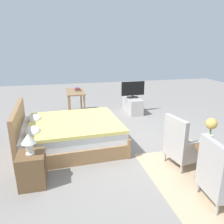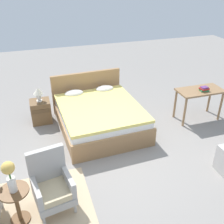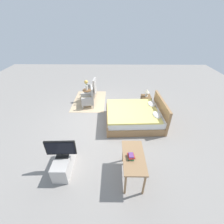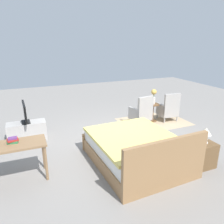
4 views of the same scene
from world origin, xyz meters
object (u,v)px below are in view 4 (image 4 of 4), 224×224
(table_lamp, at_px, (206,133))
(book_stack, at_px, (13,140))
(bed, at_px, (137,150))
(side_table, at_px, (153,110))
(nightstand, at_px, (203,154))
(tv_flatscreen, at_px, (25,113))
(armchair_by_window_right, at_px, (141,113))
(vanity_desk, at_px, (16,149))
(flower_vase, at_px, (154,95))
(armchair_by_window_left, at_px, (168,109))
(tv_stand, at_px, (27,131))

(table_lamp, bearing_deg, book_stack, -16.14)
(bed, bearing_deg, table_lamp, 152.76)
(bed, distance_m, side_table, 2.69)
(nightstand, xyz_separation_m, book_stack, (3.53, -1.02, 0.52))
(table_lamp, height_order, tv_flatscreen, tv_flatscreen)
(tv_flatscreen, bearing_deg, nightstand, 140.18)
(armchair_by_window_right, distance_m, vanity_desk, 3.86)
(flower_vase, distance_m, table_lamp, 2.74)
(armchair_by_window_left, height_order, tv_flatscreen, tv_flatscreen)
(bed, bearing_deg, side_table, -129.63)
(flower_vase, bearing_deg, side_table, 180.00)
(armchair_by_window_left, relative_size, side_table, 1.60)
(flower_vase, bearing_deg, tv_flatscreen, -0.84)
(bed, distance_m, vanity_desk, 2.34)
(armchair_by_window_right, relative_size, tv_flatscreen, 1.22)
(bed, xyz_separation_m, armchair_by_window_right, (-1.22, -1.93, 0.08))
(bed, height_order, side_table, bed)
(book_stack, bearing_deg, tv_flatscreen, -98.18)
(armchair_by_window_left, height_order, flower_vase, flower_vase)
(tv_flatscreen, bearing_deg, book_stack, 81.82)
(armchair_by_window_right, distance_m, nightstand, 2.55)
(armchair_by_window_right, xyz_separation_m, tv_flatscreen, (3.30, -0.20, 0.37))
(flower_vase, height_order, vanity_desk, flower_vase)
(table_lamp, xyz_separation_m, tv_stand, (3.28, -2.74, -0.50))
(bed, xyz_separation_m, tv_flatscreen, (2.09, -2.12, 0.45))
(bed, distance_m, tv_stand, 2.98)
(table_lamp, relative_size, tv_stand, 0.34)
(book_stack, bearing_deg, nightstand, 163.87)
(nightstand, height_order, vanity_desk, vanity_desk)
(tv_flatscreen, height_order, vanity_desk, tv_flatscreen)
(side_table, bearing_deg, book_stack, 22.33)
(armchair_by_window_left, relative_size, book_stack, 4.47)
(armchair_by_window_left, distance_m, flower_vase, 0.71)
(armchair_by_window_right, xyz_separation_m, tv_stand, (3.30, -0.20, -0.14))
(side_table, height_order, book_stack, book_stack)
(nightstand, bearing_deg, side_table, -100.83)
(armchair_by_window_left, xyz_separation_m, tv_stand, (4.30, -0.20, -0.14))
(tv_stand, xyz_separation_m, tv_flatscreen, (0.00, 0.00, 0.51))
(tv_stand, bearing_deg, table_lamp, 140.16)
(armchair_by_window_left, bearing_deg, vanity_desk, 19.46)
(table_lamp, xyz_separation_m, vanity_desk, (3.49, -0.95, -0.11))
(armchair_by_window_right, xyz_separation_m, flower_vase, (-0.50, -0.14, 0.48))
(armchair_by_window_left, relative_size, tv_stand, 0.96)
(armchair_by_window_left, xyz_separation_m, armchair_by_window_right, (1.00, -0.00, 0.00))
(flower_vase, xyz_separation_m, table_lamp, (0.51, 2.68, -0.12))
(tv_stand, bearing_deg, nightstand, 140.16)
(bed, height_order, armchair_by_window_right, bed)
(side_table, xyz_separation_m, tv_stand, (3.80, -0.06, -0.12))
(armchair_by_window_right, bearing_deg, table_lamp, 89.60)
(armchair_by_window_left, height_order, table_lamp, armchair_by_window_left)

